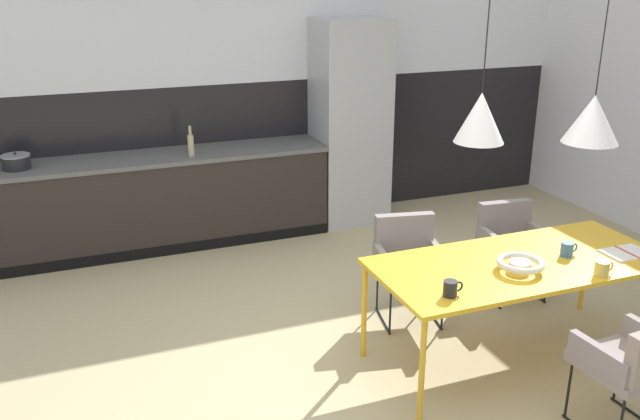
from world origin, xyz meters
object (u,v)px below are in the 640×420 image
(open_book, at_px, (627,253))
(mug_tall_blue, at_px, (567,249))
(armchair_near_window, at_px, (511,237))
(cooking_pot, at_px, (16,162))
(fruit_bowl, at_px, (520,264))
(bottle_spice_small, at_px, (191,144))
(dining_table, at_px, (521,267))
(mug_glass_clear, at_px, (602,269))
(refrigerator_column, at_px, (350,123))
(armchair_far_side, at_px, (638,358))
(armchair_facing_counter, at_px, (408,255))
(pendant_lamp_over_table_near, at_px, (480,117))
(pendant_lamp_over_table_far, at_px, (593,119))
(mug_dark_espresso, at_px, (451,288))

(open_book, bearing_deg, mug_tall_blue, 163.55)
(armchair_near_window, distance_m, cooking_pot, 4.27)
(fruit_bowl, xyz_separation_m, bottle_spice_small, (-1.52, 2.93, 0.23))
(dining_table, distance_m, mug_glass_clear, 0.50)
(refrigerator_column, xyz_separation_m, dining_table, (-0.05, -2.95, -0.35))
(armchair_near_window, xyz_separation_m, armchair_far_side, (-0.47, -1.79, 0.02))
(armchair_facing_counter, height_order, mug_tall_blue, mug_tall_blue)
(pendant_lamp_over_table_near, bearing_deg, armchair_far_side, -61.56)
(pendant_lamp_over_table_near, distance_m, pendant_lamp_over_table_far, 0.79)
(armchair_far_side, bearing_deg, pendant_lamp_over_table_near, 114.49)
(bottle_spice_small, xyz_separation_m, pendant_lamp_over_table_far, (2.01, -2.85, 0.65))
(fruit_bowl, bearing_deg, bottle_spice_small, 117.39)
(bottle_spice_small, bearing_deg, armchair_near_window, -41.27)
(dining_table, relative_size, armchair_far_side, 2.58)
(fruit_bowl, bearing_deg, cooking_pot, 134.65)
(mug_glass_clear, height_order, cooking_pot, cooking_pot)
(armchair_far_side, bearing_deg, refrigerator_column, 86.98)
(armchair_near_window, xyz_separation_m, mug_glass_clear, (-0.26, -1.24, 0.30))
(mug_glass_clear, relative_size, pendant_lamp_over_table_far, 0.10)
(cooking_pot, height_order, bottle_spice_small, bottle_spice_small)
(pendant_lamp_over_table_near, xyz_separation_m, pendant_lamp_over_table_far, (0.79, -0.07, -0.06))
(fruit_bowl, xyz_separation_m, mug_tall_blue, (0.44, 0.08, 0.00))
(armchair_near_window, distance_m, mug_glass_clear, 1.30)
(mug_glass_clear, distance_m, mug_tall_blue, 0.33)
(fruit_bowl, xyz_separation_m, pendant_lamp_over_table_near, (-0.29, 0.14, 0.94))
(mug_dark_espresso, xyz_separation_m, bottle_spice_small, (-0.92, 3.07, 0.23))
(armchair_facing_counter, relative_size, mug_dark_espresso, 6.16)
(refrigerator_column, bearing_deg, bottle_spice_small, -175.08)
(refrigerator_column, xyz_separation_m, cooking_pot, (-3.18, -0.01, -0.09))
(bottle_spice_small, bearing_deg, mug_dark_espresso, -73.40)
(pendant_lamp_over_table_far, bearing_deg, armchair_facing_counter, 132.13)
(fruit_bowl, bearing_deg, pendant_lamp_over_table_near, 153.95)
(open_book, bearing_deg, bottle_spice_small, 128.49)
(fruit_bowl, xyz_separation_m, mug_glass_clear, (0.43, -0.25, 0.00))
(refrigerator_column, height_order, pendant_lamp_over_table_near, pendant_lamp_over_table_near)
(armchair_far_side, height_order, cooking_pot, cooking_pot)
(dining_table, bearing_deg, armchair_near_window, 56.29)
(mug_glass_clear, xyz_separation_m, bottle_spice_small, (-1.95, 3.17, 0.23))
(pendant_lamp_over_table_far, bearing_deg, armchair_far_side, -107.52)
(open_book, bearing_deg, armchair_facing_counter, 139.12)
(mug_dark_espresso, distance_m, mug_tall_blue, 1.06)
(mug_tall_blue, relative_size, bottle_spice_small, 0.45)
(cooking_pot, distance_m, bottle_spice_small, 1.51)
(pendant_lamp_over_table_far, bearing_deg, mug_dark_espresso, -168.58)
(armchair_facing_counter, xyz_separation_m, open_book, (1.13, -0.98, 0.24))
(refrigerator_column, relative_size, pendant_lamp_over_table_near, 1.58)
(armchair_facing_counter, height_order, mug_dark_espresso, mug_dark_espresso)
(armchair_near_window, bearing_deg, open_book, 104.71)
(armchair_near_window, relative_size, open_book, 2.47)
(mug_dark_espresso, xyz_separation_m, cooking_pot, (-2.42, 3.20, 0.18))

